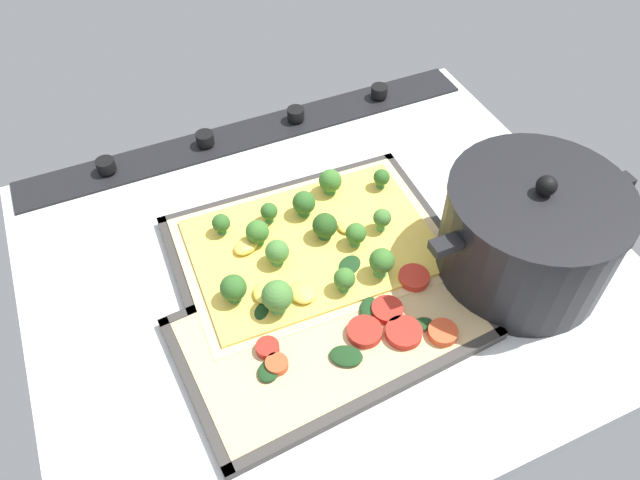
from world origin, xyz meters
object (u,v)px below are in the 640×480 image
(cooking_pot, at_px, (528,233))
(broccoli_pizza, at_px, (310,246))
(veggie_pizza_back, at_px, (338,327))
(baking_tray_front, at_px, (313,251))
(baking_tray_back, at_px, (331,331))

(cooking_pot, bearing_deg, broccoli_pizza, -29.09)
(veggie_pizza_back, bearing_deg, cooking_pot, 178.56)
(baking_tray_front, distance_m, broccoli_pizza, 0.02)
(baking_tray_back, bearing_deg, baking_tray_front, -103.73)
(veggie_pizza_back, bearing_deg, baking_tray_front, -100.11)
(baking_tray_front, bearing_deg, cooking_pot, 149.89)
(broccoli_pizza, bearing_deg, baking_tray_back, 78.09)
(baking_tray_front, relative_size, broccoli_pizza, 1.07)
(broccoli_pizza, relative_size, veggie_pizza_back, 0.99)
(baking_tray_front, height_order, veggie_pizza_back, veggie_pizza_back)
(broccoli_pizza, xyz_separation_m, veggie_pizza_back, (0.02, 0.12, -0.01))
(cooking_pot, bearing_deg, baking_tray_front, -30.11)
(veggie_pizza_back, height_order, cooking_pot, cooking_pot)
(baking_tray_front, distance_m, veggie_pizza_back, 0.13)
(broccoli_pizza, bearing_deg, cooking_pot, 150.91)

